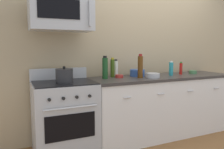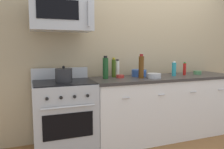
{
  "view_description": "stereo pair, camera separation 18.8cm",
  "coord_description": "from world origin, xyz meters",
  "px_view_note": "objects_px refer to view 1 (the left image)",
  "views": [
    {
      "loc": [
        -2.07,
        -2.73,
        1.35
      ],
      "look_at": [
        -0.87,
        -0.05,
        0.99
      ],
      "focal_mm": 35.52,
      "sensor_mm": 36.0,
      "label": 1
    },
    {
      "loc": [
        -1.9,
        -2.8,
        1.35
      ],
      "look_at": [
        -0.87,
        -0.05,
        0.99
      ],
      "focal_mm": 35.52,
      "sensor_mm": 36.0,
      "label": 2
    }
  ],
  "objects_px": {
    "range_oven": "(65,117)",
    "bowl_green_glaze": "(193,72)",
    "bottle_hot_sauce_red": "(181,68)",
    "bowl_red_small": "(119,76)",
    "bottle_wine_green": "(105,68)",
    "bowl_blue_mixing": "(137,73)",
    "bottle_wine_amber": "(140,67)",
    "microwave": "(61,14)",
    "bottle_olive_oil": "(112,68)",
    "stockpot": "(64,76)",
    "bottle_vinegar_white": "(116,68)",
    "bottle_dish_soap": "(171,69)",
    "bowl_steel_prep": "(153,75)"
  },
  "relations": [
    {
      "from": "bottle_hot_sauce_red",
      "to": "stockpot",
      "type": "xyz_separation_m",
      "value": [
        -1.89,
        -0.09,
        -0.01
      ]
    },
    {
      "from": "bottle_vinegar_white",
      "to": "bowl_red_small",
      "type": "bearing_deg",
      "value": -96.87
    },
    {
      "from": "bowl_steel_prep",
      "to": "stockpot",
      "type": "bearing_deg",
      "value": 176.86
    },
    {
      "from": "bowl_blue_mixing",
      "to": "range_oven",
      "type": "bearing_deg",
      "value": -173.61
    },
    {
      "from": "range_oven",
      "to": "bowl_green_glaze",
      "type": "height_order",
      "value": "range_oven"
    },
    {
      "from": "bottle_olive_oil",
      "to": "bottle_dish_soap",
      "type": "bearing_deg",
      "value": -12.3
    },
    {
      "from": "bottle_wine_green",
      "to": "bowl_blue_mixing",
      "type": "bearing_deg",
      "value": 6.43
    },
    {
      "from": "range_oven",
      "to": "bottle_wine_amber",
      "type": "distance_m",
      "value": 1.23
    },
    {
      "from": "range_oven",
      "to": "bottle_vinegar_white",
      "type": "distance_m",
      "value": 1.03
    },
    {
      "from": "microwave",
      "to": "bottle_wine_amber",
      "type": "height_order",
      "value": "microwave"
    },
    {
      "from": "bottle_hot_sauce_red",
      "to": "bottle_olive_oil",
      "type": "bearing_deg",
      "value": 172.22
    },
    {
      "from": "range_oven",
      "to": "bowl_red_small",
      "type": "relative_size",
      "value": 9.39
    },
    {
      "from": "bottle_wine_amber",
      "to": "bowl_steel_prep",
      "type": "distance_m",
      "value": 0.22
    },
    {
      "from": "bottle_wine_green",
      "to": "bowl_blue_mixing",
      "type": "distance_m",
      "value": 0.56
    },
    {
      "from": "bottle_dish_soap",
      "to": "bowl_blue_mixing",
      "type": "distance_m",
      "value": 0.54
    },
    {
      "from": "microwave",
      "to": "bottle_wine_amber",
      "type": "relative_size",
      "value": 2.2
    },
    {
      "from": "bowl_blue_mixing",
      "to": "bowl_steel_prep",
      "type": "bearing_deg",
      "value": -66.82
    },
    {
      "from": "bottle_wine_green",
      "to": "stockpot",
      "type": "bearing_deg",
      "value": -168.56
    },
    {
      "from": "range_oven",
      "to": "bowl_blue_mixing",
      "type": "relative_size",
      "value": 4.85
    },
    {
      "from": "microwave",
      "to": "bottle_hot_sauce_red",
      "type": "xyz_separation_m",
      "value": [
        1.89,
        -0.01,
        -0.74
      ]
    },
    {
      "from": "bottle_dish_soap",
      "to": "bottle_wine_amber",
      "type": "bearing_deg",
      "value": -174.29
    },
    {
      "from": "microwave",
      "to": "bowl_red_small",
      "type": "xyz_separation_m",
      "value": [
        0.81,
        0.03,
        -0.81
      ]
    },
    {
      "from": "bottle_vinegar_white",
      "to": "stockpot",
      "type": "height_order",
      "value": "bottle_vinegar_white"
    },
    {
      "from": "bottle_vinegar_white",
      "to": "bottle_dish_soap",
      "type": "relative_size",
      "value": 1.15
    },
    {
      "from": "range_oven",
      "to": "bowl_steel_prep",
      "type": "distance_m",
      "value": 1.34
    },
    {
      "from": "bottle_dish_soap",
      "to": "stockpot",
      "type": "height_order",
      "value": "bottle_dish_soap"
    },
    {
      "from": "bowl_steel_prep",
      "to": "bowl_red_small",
      "type": "distance_m",
      "value": 0.48
    },
    {
      "from": "bottle_wine_amber",
      "to": "microwave",
      "type": "bearing_deg",
      "value": 174.0
    },
    {
      "from": "range_oven",
      "to": "microwave",
      "type": "bearing_deg",
      "value": 89.71
    },
    {
      "from": "bottle_hot_sauce_red",
      "to": "bowl_red_small",
      "type": "xyz_separation_m",
      "value": [
        -1.08,
        0.05,
        -0.07
      ]
    },
    {
      "from": "microwave",
      "to": "bottle_vinegar_white",
      "type": "distance_m",
      "value": 1.11
    },
    {
      "from": "bottle_vinegar_white",
      "to": "bottle_wine_amber",
      "type": "distance_m",
      "value": 0.38
    },
    {
      "from": "bowl_red_small",
      "to": "stockpot",
      "type": "xyz_separation_m",
      "value": [
        -0.81,
        -0.13,
        0.07
      ]
    },
    {
      "from": "microwave",
      "to": "bottle_wine_amber",
      "type": "xyz_separation_m",
      "value": [
        1.07,
        -0.11,
        -0.67
      ]
    },
    {
      "from": "bowl_green_glaze",
      "to": "bottle_hot_sauce_red",
      "type": "bearing_deg",
      "value": 176.86
    },
    {
      "from": "bottle_wine_amber",
      "to": "bottle_dish_soap",
      "type": "xyz_separation_m",
      "value": [
        0.59,
        0.06,
        -0.06
      ]
    },
    {
      "from": "bowl_steel_prep",
      "to": "stockpot",
      "type": "height_order",
      "value": "stockpot"
    },
    {
      "from": "stockpot",
      "to": "bowl_green_glaze",
      "type": "bearing_deg",
      "value": 1.99
    },
    {
      "from": "bottle_dish_soap",
      "to": "bowl_blue_mixing",
      "type": "height_order",
      "value": "bottle_dish_soap"
    },
    {
      "from": "bottle_olive_oil",
      "to": "bottle_vinegar_white",
      "type": "height_order",
      "value": "bottle_olive_oil"
    },
    {
      "from": "range_oven",
      "to": "bowl_red_small",
      "type": "xyz_separation_m",
      "value": [
        0.81,
        0.08,
        0.47
      ]
    },
    {
      "from": "stockpot",
      "to": "bottle_wine_green",
      "type": "bearing_deg",
      "value": 11.44
    },
    {
      "from": "bottle_olive_oil",
      "to": "bowl_green_glaze",
      "type": "distance_m",
      "value": 1.39
    },
    {
      "from": "stockpot",
      "to": "microwave",
      "type": "bearing_deg",
      "value": 89.87
    },
    {
      "from": "microwave",
      "to": "bottle_wine_green",
      "type": "relative_size",
      "value": 2.36
    },
    {
      "from": "range_oven",
      "to": "bottle_hot_sauce_red",
      "type": "bearing_deg",
      "value": 1.03
    },
    {
      "from": "range_oven",
      "to": "bowl_green_glaze",
      "type": "bearing_deg",
      "value": 0.55
    },
    {
      "from": "stockpot",
      "to": "bottle_dish_soap",
      "type": "bearing_deg",
      "value": 1.55
    },
    {
      "from": "microwave",
      "to": "bowl_blue_mixing",
      "type": "xyz_separation_m",
      "value": [
        1.14,
        0.08,
        -0.78
      ]
    },
    {
      "from": "bottle_wine_green",
      "to": "stockpot",
      "type": "xyz_separation_m",
      "value": [
        -0.59,
        -0.12,
        -0.06
      ]
    }
  ]
}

